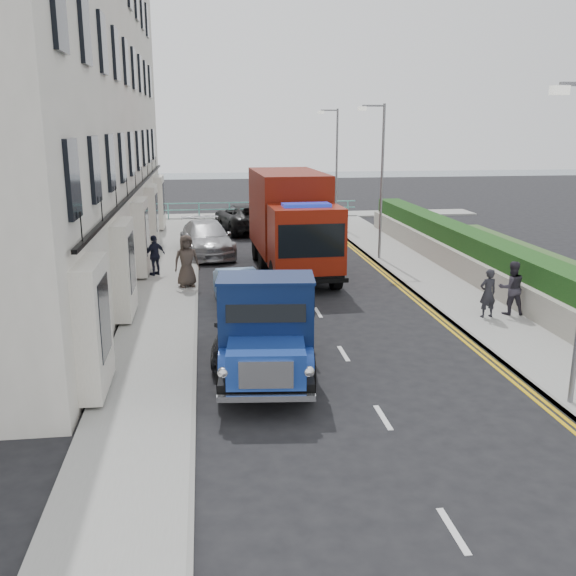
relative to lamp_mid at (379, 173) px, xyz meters
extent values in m
plane|color=black|center=(-4.18, -14.00, -4.00)|extent=(120.00, 120.00, 0.00)
cube|color=gray|center=(-9.38, -5.00, -3.94)|extent=(2.40, 38.00, 0.12)
cube|color=gray|center=(1.12, -5.00, -3.94)|extent=(2.60, 38.00, 0.12)
cube|color=gray|center=(-4.18, 15.00, -3.94)|extent=(30.00, 2.50, 0.12)
plane|color=#4D5F69|center=(-4.18, 46.00, -4.00)|extent=(120.00, 120.00, 0.00)
cube|color=white|center=(-13.68, -1.00, 3.00)|extent=(6.00, 30.00, 14.00)
cube|color=black|center=(-10.53, -1.00, -0.40)|extent=(0.12, 28.00, 0.10)
cube|color=#B2AD9E|center=(2.42, -5.00, -3.45)|extent=(0.30, 28.00, 1.00)
cube|color=#174215|center=(3.12, -5.00, -3.05)|extent=(1.20, 28.00, 1.70)
cube|color=#59B2A5|center=(-4.18, 14.20, -2.92)|extent=(13.00, 0.08, 0.06)
cube|color=#59B2A5|center=(-4.18, 14.20, -3.35)|extent=(13.00, 0.06, 0.05)
cube|color=beige|center=(-0.88, -16.00, 2.78)|extent=(0.35, 0.18, 0.18)
cylinder|color=slate|center=(0.12, 0.00, -0.50)|extent=(0.12, 0.12, 7.00)
cube|color=slate|center=(-0.38, 0.00, 2.90)|extent=(1.00, 0.08, 0.08)
cube|color=beige|center=(-0.88, 0.00, 2.78)|extent=(0.35, 0.18, 0.18)
cylinder|color=slate|center=(0.12, 10.00, -0.50)|extent=(0.12, 0.12, 7.00)
cube|color=slate|center=(-0.38, 10.00, 2.90)|extent=(1.00, 0.08, 0.08)
cube|color=beige|center=(-0.88, 10.00, 2.78)|extent=(0.35, 0.18, 0.18)
cylinder|color=black|center=(-7.53, -14.55, -3.47)|extent=(0.39, 1.07, 1.05)
cylinder|color=black|center=(-5.61, -14.74, -3.47)|extent=(0.39, 1.07, 1.05)
cylinder|color=black|center=(-7.22, -11.50, -3.47)|extent=(0.39, 1.07, 1.05)
cylinder|color=black|center=(-5.30, -11.69, -3.47)|extent=(0.39, 1.07, 1.05)
cube|color=black|center=(-6.41, -13.12, -3.32)|extent=(2.60, 5.44, 0.20)
cube|color=#1C3E9B|center=(-6.62, -15.14, -2.92)|extent=(1.83, 1.59, 0.79)
cube|color=silver|center=(-6.69, -15.87, -2.92)|extent=(1.15, 0.20, 0.60)
cube|color=#0C1C45|center=(-6.49, -13.88, -2.30)|extent=(2.31, 1.53, 1.92)
cube|color=black|center=(-6.28, -11.81, -3.07)|extent=(2.60, 3.28, 0.13)
cylinder|color=black|center=(-5.28, -5.07, -3.39)|extent=(0.40, 1.22, 1.21)
cylinder|color=black|center=(-2.97, -4.99, -3.39)|extent=(0.40, 1.22, 1.21)
cylinder|color=black|center=(-5.40, -1.66, -3.39)|extent=(0.40, 1.22, 1.21)
cylinder|color=black|center=(-3.09, -1.58, -3.39)|extent=(0.40, 1.22, 1.21)
cylinder|color=black|center=(-5.49, 0.75, -3.39)|extent=(0.40, 1.22, 1.21)
cylinder|color=black|center=(-3.18, 0.83, -3.39)|extent=(0.40, 1.22, 1.21)
cube|color=black|center=(-4.23, -2.17, -3.17)|extent=(2.80, 7.78, 0.27)
cube|color=maroon|center=(-4.12, -5.03, -2.02)|extent=(2.71, 2.18, 2.42)
cube|color=black|center=(-4.09, -6.04, -1.91)|extent=(2.42, 0.18, 1.21)
cube|color=maroon|center=(-4.27, -0.96, -1.47)|extent=(2.95, 5.81, 3.30)
imported|color=black|center=(-6.78, -11.52, -3.27)|extent=(2.28, 4.45, 1.45)
imported|color=#5988C0|center=(-6.78, -7.00, -3.37)|extent=(1.69, 3.92, 1.25)
imported|color=#ABACB0|center=(-7.78, 2.42, -3.21)|extent=(2.88, 5.68, 1.58)
imported|color=black|center=(-5.49, 9.04, -3.18)|extent=(3.71, 6.26, 1.63)
imported|color=#B6B5BA|center=(-0.68, 12.00, -3.28)|extent=(2.03, 4.36, 1.44)
imported|color=#222227|center=(1.02, -9.59, -3.09)|extent=(0.62, 0.46, 1.58)
imported|color=#302C36|center=(1.92, -9.36, -3.00)|extent=(0.91, 0.74, 1.75)
imported|color=black|center=(-9.90, -2.19, -3.05)|extent=(0.99, 0.94, 1.65)
imported|color=#40352E|center=(-8.58, -4.28, -2.89)|extent=(1.10, 0.86, 1.98)
camera|label=1|loc=(-7.87, -28.31, 2.15)|focal=40.00mm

